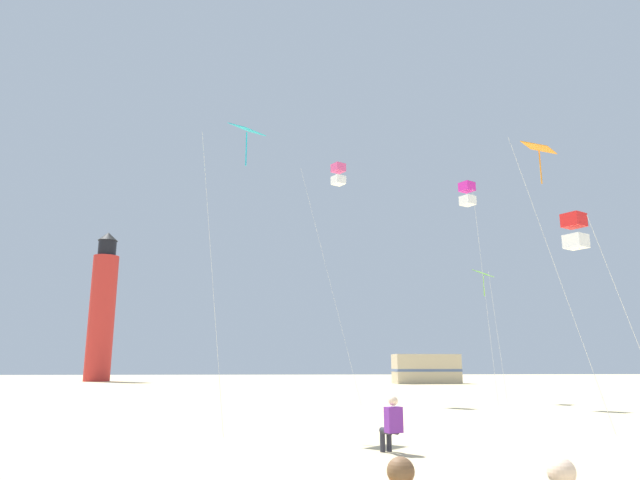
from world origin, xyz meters
TOP-DOWN VIEW (x-y plane):
  - kite_flyer_standing at (1.88, 5.95)m, footprint 0.45×0.56m
  - kite_diamond_orange at (7.58, 9.88)m, footprint 2.07×1.92m
  - kite_box_magenta at (8.62, 19.60)m, footprint 1.27×1.27m
  - kite_diamond_lime at (10.15, 22.18)m, footprint 1.44×1.44m
  - kite_diamond_cyan at (-1.66, 10.34)m, footprint 2.03×2.03m
  - kite_box_scarlet at (8.95, 10.73)m, footprint 2.63×2.36m
  - kite_box_rainbow at (2.58, 22.40)m, footprint 2.82×2.47m
  - lighthouse_distant at (-20.30, 59.24)m, footprint 2.80×2.80m
  - rv_van_tan at (14.02, 49.33)m, footprint 6.57×2.74m

SIDE VIEW (x-z plane):
  - kite_flyer_standing at x=1.88m, z-range 0.03..1.19m
  - rv_van_tan at x=14.02m, z-range -0.01..2.79m
  - kite_box_scarlet at x=8.95m, z-range 2.71..9.29m
  - kite_diamond_lime at x=10.15m, z-range 2.91..9.57m
  - lighthouse_distant at x=-20.30m, z-range -0.56..16.24m
  - kite_diamond_orange at x=7.58m, z-range 3.81..12.52m
  - kite_diamond_cyan at x=-1.66m, z-range 4.03..13.24m
  - kite_box_magenta at x=8.62m, z-range 4.68..15.22m
  - kite_box_rainbow at x=2.58m, z-range 5.58..17.94m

